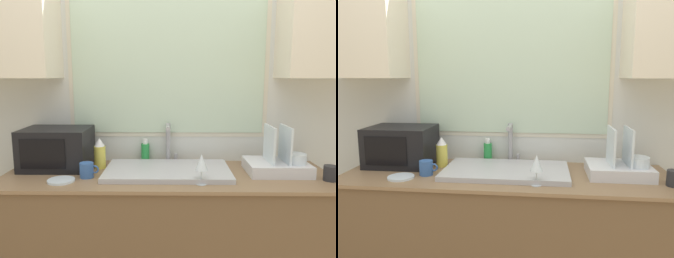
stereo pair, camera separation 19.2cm
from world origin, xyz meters
The scene contains 12 objects.
countertop centered at (0.00, 0.30, 0.44)m, with size 1.98×0.64×0.89m.
wall_back centered at (0.00, 0.61, 1.39)m, with size 6.00×0.38×2.60m.
sink_basin centered at (0.00, 0.31, 0.90)m, with size 0.76×0.44×0.03m.
faucet centered at (0.01, 0.54, 1.05)m, with size 0.08×0.17×0.27m.
microwave centered at (-0.71, 0.42, 1.02)m, with size 0.42×0.32×0.26m.
dish_rack centered at (0.68, 0.33, 0.95)m, with size 0.37×0.30×0.29m.
spray_bottle centered at (-0.44, 0.42, 0.98)m, with size 0.07×0.07×0.20m.
soap_bottle centered at (-0.16, 0.57, 0.96)m, with size 0.06×0.06×0.16m.
mug_near_sink centered at (-0.47, 0.22, 0.93)m, with size 0.11×0.08×0.09m.
wine_glass centered at (0.19, 0.11, 1.01)m, with size 0.07×0.07×0.17m.
mug_by_rack centered at (0.93, 0.18, 0.93)m, with size 0.11×0.08×0.09m.
small_plate centered at (-0.60, 0.14, 0.89)m, with size 0.15×0.15×0.01m.
Camera 2 is at (0.22, -1.61, 1.48)m, focal length 35.00 mm.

